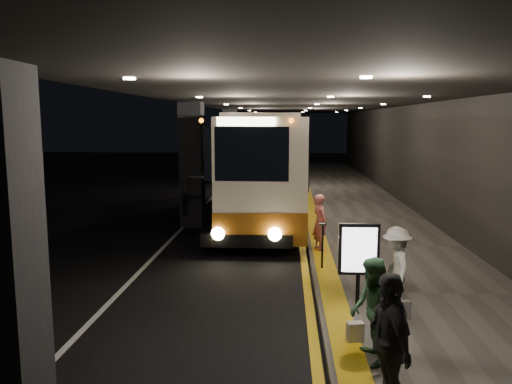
{
  "coord_description": "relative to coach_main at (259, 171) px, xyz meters",
  "views": [
    {
      "loc": [
        1.86,
        -13.48,
        3.75
      ],
      "look_at": [
        0.98,
        0.83,
        1.7
      ],
      "focal_mm": 35.0,
      "sensor_mm": 36.0,
      "label": 1
    }
  ],
  "objects": [
    {
      "name": "info_sign",
      "position": [
        2.47,
        -9.6,
        -0.59
      ],
      "size": [
        0.78,
        0.13,
        1.65
      ],
      "rotation": [
        0.0,
        0.0,
        0.01
      ],
      "color": "black",
      "rests_on": "sidewalk"
    },
    {
      "name": "passenger_waiting_white",
      "position": [
        3.2,
        -9.53,
        -0.91
      ],
      "size": [
        0.48,
        1.02,
        1.58
      ],
      "primitive_type": "imported",
      "rotation": [
        0.0,
        0.0,
        -1.57
      ],
      "color": "beige",
      "rests_on": "sidewalk"
    },
    {
      "name": "coach_second",
      "position": [
        0.18,
        14.2,
        -0.19
      ],
      "size": [
        2.72,
        11.1,
        3.46
      ],
      "rotation": [
        0.0,
        0.0,
        0.04
      ],
      "color": "#EDE1C7",
      "rests_on": "ground"
    },
    {
      "name": "lane_line_white",
      "position": [
        -2.6,
        -0.59,
        -1.85
      ],
      "size": [
        0.12,
        50.0,
        0.01
      ],
      "primitive_type": "cube",
      "color": "silver",
      "rests_on": "ground"
    },
    {
      "name": "passenger_waiting_green",
      "position": [
        2.35,
        -11.9,
        -0.9
      ],
      "size": [
        0.54,
        0.82,
        1.6
      ],
      "primitive_type": "imported",
      "rotation": [
        0.0,
        0.0,
        -1.49
      ],
      "color": "#40744A",
      "rests_on": "sidewalk"
    },
    {
      "name": "tactile_strip",
      "position": [
        2.05,
        -0.59,
        -1.7
      ],
      "size": [
        0.5,
        50.0,
        0.01
      ],
      "primitive_type": "cube",
      "color": "gold",
      "rests_on": "sidewalk"
    },
    {
      "name": "terminal_wall",
      "position": [
        6.2,
        -0.59,
        1.15
      ],
      "size": [
        0.1,
        50.0,
        6.0
      ],
      "primitive_type": "cube",
      "color": "black",
      "rests_on": "ground"
    },
    {
      "name": "canopy",
      "position": [
        1.7,
        -0.59,
        2.75
      ],
      "size": [
        9.0,
        50.0,
        0.4
      ],
      "primitive_type": "cube",
      "color": "black",
      "rests_on": "support_columns"
    },
    {
      "name": "passenger_boarding",
      "position": [
        2.0,
        -5.31,
        -0.91
      ],
      "size": [
        0.58,
        0.68,
        1.59
      ],
      "primitive_type": "imported",
      "rotation": [
        0.0,
        0.0,
        1.98
      ],
      "color": "#C06059",
      "rests_on": "sidewalk"
    },
    {
      "name": "support_columns",
      "position": [
        -2.3,
        -1.59,
        0.35
      ],
      "size": [
        0.8,
        24.8,
        4.4
      ],
      "color": "black",
      "rests_on": "ground"
    },
    {
      "name": "coach_main",
      "position": [
        0.0,
        0.0,
        0.0
      ],
      "size": [
        3.28,
        12.48,
        3.86
      ],
      "rotation": [
        0.0,
        0.0,
        0.06
      ],
      "color": "#EDE1C7",
      "rests_on": "ground"
    },
    {
      "name": "bag_polka",
      "position": [
        3.22,
        -10.15,
        -1.54
      ],
      "size": [
        0.29,
        0.16,
        0.33
      ],
      "primitive_type": "cube",
      "rotation": [
        0.0,
        0.0,
        0.18
      ],
      "color": "black",
      "rests_on": "sidewalk"
    },
    {
      "name": "bag_plain",
      "position": [
        2.21,
        -11.21,
        -1.54
      ],
      "size": [
        0.29,
        0.2,
        0.33
      ],
      "primitive_type": "cube",
      "rotation": [
        0.0,
        0.0,
        0.18
      ],
      "color": "#B5AEAA",
      "rests_on": "sidewalk"
    },
    {
      "name": "sidewalk",
      "position": [
        3.95,
        -0.59,
        -1.78
      ],
      "size": [
        4.5,
        50.0,
        0.15
      ],
      "primitive_type": "cube",
      "color": "#514C44",
      "rests_on": "ground"
    },
    {
      "name": "kerb_stripe_yellow",
      "position": [
        1.55,
        -0.59,
        -1.85
      ],
      "size": [
        0.18,
        50.0,
        0.01
      ],
      "primitive_type": "cube",
      "color": "gold",
      "rests_on": "ground"
    },
    {
      "name": "stanchion_post",
      "position": [
        1.95,
        -7.09,
        -1.15
      ],
      "size": [
        0.05,
        0.05,
        1.11
      ],
      "primitive_type": "cylinder",
      "color": "black",
      "rests_on": "sidewalk"
    },
    {
      "name": "passenger_waiting_grey",
      "position": [
        2.33,
        -13.17,
        -0.8
      ],
      "size": [
        0.74,
        1.14,
        1.8
      ],
      "primitive_type": "imported",
      "rotation": [
        0.0,
        0.0,
        -1.37
      ],
      "color": "#444549",
      "rests_on": "sidewalk"
    },
    {
      "name": "ground",
      "position": [
        -0.8,
        -5.59,
        -1.85
      ],
      "size": [
        90.0,
        90.0,
        0.0
      ],
      "primitive_type": "plane",
      "color": "black"
    }
  ]
}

